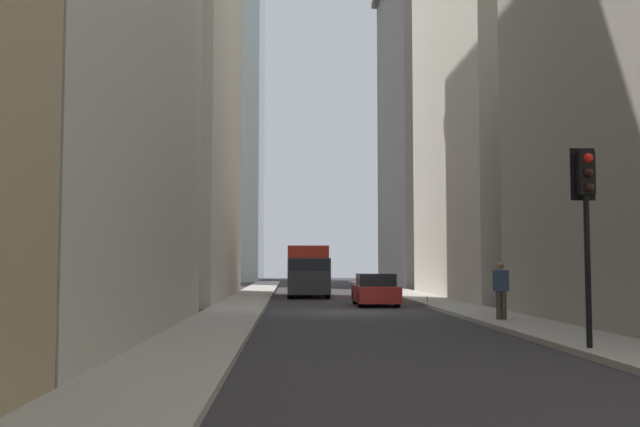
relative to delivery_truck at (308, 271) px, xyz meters
The scene contains 10 objects.
ground_plane 13.37m from the delivery_truck, behind, with size 135.00×135.00×0.00m, color #302D30.
sidewalk_right 13.65m from the delivery_truck, 166.80° to the left, with size 90.00×2.20×0.14m, color #A8A399.
sidewalk_left 14.54m from the delivery_truck, 155.94° to the right, with size 90.00×2.20×0.14m, color #A8A399.
building_left_far 25.05m from the delivery_truck, 34.46° to the right, with size 16.26×10.50×29.60m.
building_right_midfar 17.11m from the delivery_truck, 104.55° to the left, with size 17.69×10.50×31.36m.
delivery_truck is the anchor object (origin of this frame).
sedan_red 9.16m from the delivery_truck, 162.13° to the right, with size 4.30×1.78×1.42m.
traffic_light_foreground 27.06m from the delivery_truck, 168.99° to the right, with size 0.43×0.52×4.14m.
pedestrian 19.65m from the delivery_truck, 163.63° to the right, with size 0.26×0.44×1.78m.
discarded_bottle 9.97m from the delivery_truck, 148.47° to the right, with size 0.07×0.07×0.27m.
Camera 1 is at (-28.32, 2.36, 1.86)m, focal length 41.53 mm.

